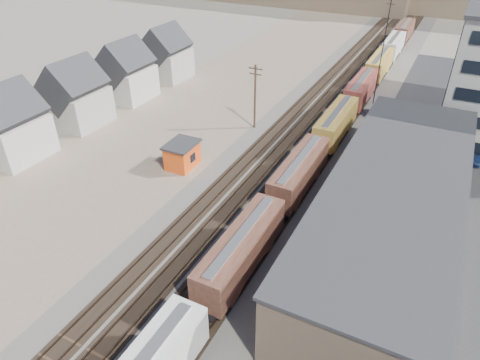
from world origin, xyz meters
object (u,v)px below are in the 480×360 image
at_px(utility_pole_north, 255,96).
at_px(maintenance_shed, 182,155).
at_px(freight_train, 349,105).
at_px(parked_car_blue, 469,154).

relative_size(utility_pole_north, maintenance_shed, 2.11).
xyz_separation_m(freight_train, utility_pole_north, (-12.30, -9.11, 2.50)).
bearing_deg(parked_car_blue, freight_train, 117.06).
relative_size(utility_pole_north, parked_car_blue, 1.74).
relative_size(freight_train, maintenance_shed, 25.21).
height_order(utility_pole_north, parked_car_blue, utility_pole_north).
xyz_separation_m(maintenance_shed, parked_car_blue, (33.74, 19.19, -0.95)).
bearing_deg(maintenance_shed, utility_pole_north, 76.92).
distance_m(freight_train, utility_pole_north, 15.51).
bearing_deg(utility_pole_north, freight_train, 36.52).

